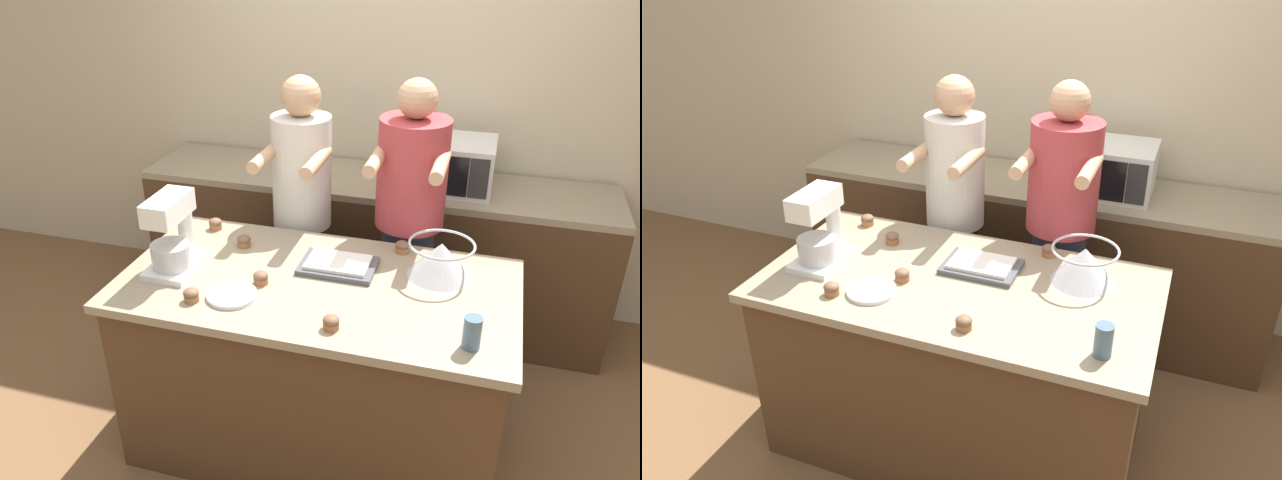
{
  "view_description": "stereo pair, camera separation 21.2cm",
  "coord_description": "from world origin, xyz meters",
  "views": [
    {
      "loc": [
        0.67,
        -2.22,
        2.31
      ],
      "look_at": [
        0.0,
        0.05,
        1.09
      ],
      "focal_mm": 35.0,
      "sensor_mm": 36.0,
      "label": 1
    },
    {
      "loc": [
        0.87,
        -2.15,
        2.31
      ],
      "look_at": [
        0.0,
        0.05,
        1.09
      ],
      "focal_mm": 35.0,
      "sensor_mm": 36.0,
      "label": 2
    }
  ],
  "objects": [
    {
      "name": "ground_plane",
      "position": [
        0.0,
        0.0,
        0.0
      ],
      "size": [
        16.0,
        16.0,
        0.0
      ],
      "primitive_type": "plane",
      "color": "brown"
    },
    {
      "name": "cupcake_3",
      "position": [
        -0.43,
        0.22,
        0.94
      ],
      "size": [
        0.07,
        0.07,
        0.06
      ],
      "color": "#9E6038",
      "rests_on": "island_counter"
    },
    {
      "name": "stand_mixer",
      "position": [
        -0.64,
        -0.07,
        1.07
      ],
      "size": [
        0.2,
        0.3,
        0.35
      ],
      "color": "white",
      "rests_on": "island_counter"
    },
    {
      "name": "back_counter",
      "position": [
        0.0,
        1.21,
        0.46
      ],
      "size": [
        2.8,
        0.6,
        0.93
      ],
      "color": "#4C331E",
      "rests_on": "ground_plane"
    },
    {
      "name": "baking_tray",
      "position": [
        0.06,
        0.14,
        0.93
      ],
      "size": [
        0.34,
        0.23,
        0.04
      ],
      "color": "#4C4C51",
      "rests_on": "island_counter"
    },
    {
      "name": "mixing_bowl",
      "position": [
        0.5,
        0.2,
        1.0
      ],
      "size": [
        0.29,
        0.29,
        0.16
      ],
      "color": "#BCBCC1",
      "rests_on": "island_counter"
    },
    {
      "name": "drinking_glass",
      "position": [
        0.67,
        -0.29,
        0.98
      ],
      "size": [
        0.07,
        0.07,
        0.13
      ],
      "color": "slate",
      "rests_on": "island_counter"
    },
    {
      "name": "cupcake_4",
      "position": [
        0.31,
        0.37,
        0.94
      ],
      "size": [
        0.07,
        0.07,
        0.06
      ],
      "color": "#9E6038",
      "rests_on": "island_counter"
    },
    {
      "name": "back_wall",
      "position": [
        0.0,
        1.56,
        1.35
      ],
      "size": [
        10.0,
        0.06,
        2.7
      ],
      "color": "beige",
      "rests_on": "ground_plane"
    },
    {
      "name": "cupcake_1",
      "position": [
        -0.64,
        0.35,
        0.94
      ],
      "size": [
        0.07,
        0.07,
        0.06
      ],
      "color": "#9E6038",
      "rests_on": "island_counter"
    },
    {
      "name": "cupcake_2",
      "position": [
        -0.45,
        -0.29,
        0.94
      ],
      "size": [
        0.07,
        0.07,
        0.06
      ],
      "color": "#9E6038",
      "rests_on": "island_counter"
    },
    {
      "name": "cupcake_5",
      "position": [
        0.15,
        -0.32,
        0.94
      ],
      "size": [
        0.07,
        0.07,
        0.06
      ],
      "color": "#9E6038",
      "rests_on": "island_counter"
    },
    {
      "name": "microwave_oven",
      "position": [
        0.42,
        1.21,
        1.07
      ],
      "size": [
        0.51,
        0.4,
        0.28
      ],
      "color": "silver",
      "rests_on": "back_counter"
    },
    {
      "name": "island_counter",
      "position": [
        0.0,
        0.0,
        0.46
      ],
      "size": [
        1.72,
        0.9,
        0.91
      ],
      "color": "#4C331E",
      "rests_on": "ground_plane"
    },
    {
      "name": "person_right",
      "position": [
        0.29,
        0.64,
        0.87
      ],
      "size": [
        0.36,
        0.51,
        1.67
      ],
      "color": "#33384C",
      "rests_on": "ground_plane"
    },
    {
      "name": "cupcake_0",
      "position": [
        -0.23,
        -0.08,
        0.94
      ],
      "size": [
        0.07,
        0.07,
        0.06
      ],
      "color": "#9E6038",
      "rests_on": "island_counter"
    },
    {
      "name": "small_plate",
      "position": [
        -0.3,
        -0.22,
        0.92
      ],
      "size": [
        0.21,
        0.21,
        0.02
      ],
      "color": "white",
      "rests_on": "island_counter"
    },
    {
      "name": "person_left",
      "position": [
        -0.27,
        0.64,
        0.87
      ],
      "size": [
        0.32,
        0.49,
        1.65
      ],
      "color": "#232328",
      "rests_on": "ground_plane"
    }
  ]
}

